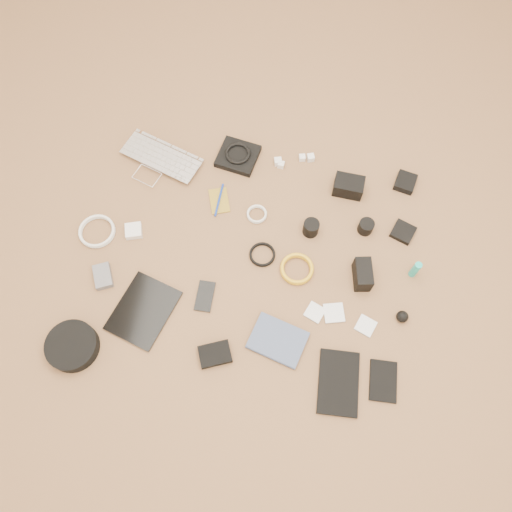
# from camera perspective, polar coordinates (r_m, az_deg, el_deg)

# --- Properties ---
(laptop) EXTENTS (0.43, 0.36, 0.03)m
(laptop) POSITION_cam_1_polar(r_m,az_deg,el_deg) (2.30, -11.42, 10.05)
(laptop) COLOR silver
(laptop) RESTS_ON ground
(headphone_pouch) EXTENTS (0.20, 0.19, 0.03)m
(headphone_pouch) POSITION_cam_1_polar(r_m,az_deg,el_deg) (2.29, -2.08, 11.32)
(headphone_pouch) COLOR black
(headphone_pouch) RESTS_ON ground
(headphones) EXTENTS (0.14, 0.14, 0.01)m
(headphones) POSITION_cam_1_polar(r_m,az_deg,el_deg) (2.27, -2.10, 11.64)
(headphones) COLOR black
(headphones) RESTS_ON headphone_pouch
(charger_a) EXTENTS (0.04, 0.04, 0.03)m
(charger_a) POSITION_cam_1_polar(r_m,az_deg,el_deg) (2.27, 2.52, 10.73)
(charger_a) COLOR white
(charger_a) RESTS_ON ground
(charger_b) EXTENTS (0.03, 0.03, 0.03)m
(charger_b) POSITION_cam_1_polar(r_m,az_deg,el_deg) (2.30, 5.30, 11.12)
(charger_b) COLOR white
(charger_b) RESTS_ON ground
(charger_c) EXTENTS (0.04, 0.04, 0.03)m
(charger_c) POSITION_cam_1_polar(r_m,az_deg,el_deg) (2.30, 6.27, 11.11)
(charger_c) COLOR white
(charger_c) RESTS_ON ground
(charger_d) EXTENTS (0.03, 0.03, 0.03)m
(charger_d) POSITION_cam_1_polar(r_m,az_deg,el_deg) (2.27, 2.88, 10.38)
(charger_d) COLOR white
(charger_d) RESTS_ON ground
(dslr_camera) EXTENTS (0.13, 0.10, 0.07)m
(dslr_camera) POSITION_cam_1_polar(r_m,az_deg,el_deg) (2.21, 10.53, 7.85)
(dslr_camera) COLOR black
(dslr_camera) RESTS_ON ground
(lens_pouch) EXTENTS (0.10, 0.11, 0.03)m
(lens_pouch) POSITION_cam_1_polar(r_m,az_deg,el_deg) (2.31, 16.70, 8.07)
(lens_pouch) COLOR black
(lens_pouch) RESTS_ON ground
(notebook_olive) EXTENTS (0.11, 0.14, 0.01)m
(notebook_olive) POSITION_cam_1_polar(r_m,az_deg,el_deg) (2.18, -4.22, 6.32)
(notebook_olive) COLOR olive
(notebook_olive) RESTS_ON ground
(pen_blue) EXTENTS (0.02, 0.16, 0.01)m
(pen_blue) POSITION_cam_1_polar(r_m,az_deg,el_deg) (2.18, -4.24, 6.42)
(pen_blue) COLOR #12309A
(pen_blue) RESTS_ON notebook_olive
(cable_white_a) EXTENTS (0.10, 0.10, 0.01)m
(cable_white_a) POSITION_cam_1_polar(r_m,az_deg,el_deg) (2.14, 0.09, 4.74)
(cable_white_a) COLOR silver
(cable_white_a) RESTS_ON ground
(lens_a) EXTENTS (0.08, 0.08, 0.07)m
(lens_a) POSITION_cam_1_polar(r_m,az_deg,el_deg) (2.09, 6.30, 3.22)
(lens_a) COLOR black
(lens_a) RESTS_ON ground
(lens_b) EXTENTS (0.08, 0.08, 0.06)m
(lens_b) POSITION_cam_1_polar(r_m,az_deg,el_deg) (2.14, 12.45, 3.29)
(lens_b) COLOR black
(lens_b) RESTS_ON ground
(card_reader) EXTENTS (0.11, 0.11, 0.02)m
(card_reader) POSITION_cam_1_polar(r_m,az_deg,el_deg) (2.19, 16.46, 2.65)
(card_reader) COLOR black
(card_reader) RESTS_ON ground
(power_brick) EXTENTS (0.08, 0.08, 0.03)m
(power_brick) POSITION_cam_1_polar(r_m,az_deg,el_deg) (2.16, -13.81, 2.81)
(power_brick) COLOR white
(power_brick) RESTS_ON ground
(cable_white_b) EXTENTS (0.20, 0.20, 0.01)m
(cable_white_b) POSITION_cam_1_polar(r_m,az_deg,el_deg) (2.21, -17.67, 2.64)
(cable_white_b) COLOR silver
(cable_white_b) RESTS_ON ground
(cable_black) EXTENTS (0.14, 0.14, 0.01)m
(cable_black) POSITION_cam_1_polar(r_m,az_deg,el_deg) (2.06, 0.73, 0.12)
(cable_black) COLOR black
(cable_black) RESTS_ON ground
(cable_yellow) EXTENTS (0.17, 0.17, 0.02)m
(cable_yellow) POSITION_cam_1_polar(r_m,az_deg,el_deg) (2.04, 4.67, -1.56)
(cable_yellow) COLOR gold
(cable_yellow) RESTS_ON ground
(flash) EXTENTS (0.08, 0.13, 0.09)m
(flash) POSITION_cam_1_polar(r_m,az_deg,el_deg) (2.03, 12.09, -2.07)
(flash) COLOR black
(flash) RESTS_ON ground
(lens_cleaner) EXTENTS (0.03, 0.03, 0.10)m
(lens_cleaner) POSITION_cam_1_polar(r_m,az_deg,el_deg) (2.09, 17.73, -1.48)
(lens_cleaner) COLOR #1AAA9E
(lens_cleaner) RESTS_ON ground
(battery_charger) EXTENTS (0.10, 0.12, 0.03)m
(battery_charger) POSITION_cam_1_polar(r_m,az_deg,el_deg) (2.11, -17.09, -2.22)
(battery_charger) COLOR #5E5D62
(battery_charger) RESTS_ON ground
(tablet) EXTENTS (0.28, 0.32, 0.01)m
(tablet) POSITION_cam_1_polar(r_m,az_deg,el_deg) (2.03, -12.74, -6.10)
(tablet) COLOR black
(tablet) RESTS_ON ground
(phone) EXTENTS (0.07, 0.13, 0.01)m
(phone) POSITION_cam_1_polar(r_m,az_deg,el_deg) (2.01, -5.86, -4.59)
(phone) COLOR black
(phone) RESTS_ON ground
(filter_case_left) EXTENTS (0.09, 0.09, 0.01)m
(filter_case_left) POSITION_cam_1_polar(r_m,az_deg,el_deg) (1.99, 6.73, -6.41)
(filter_case_left) COLOR silver
(filter_case_left) RESTS_ON ground
(filter_case_mid) EXTENTS (0.09, 0.09, 0.01)m
(filter_case_mid) POSITION_cam_1_polar(r_m,az_deg,el_deg) (2.00, 8.89, -6.46)
(filter_case_mid) COLOR silver
(filter_case_mid) RESTS_ON ground
(filter_case_right) EXTENTS (0.09, 0.09, 0.01)m
(filter_case_right) POSITION_cam_1_polar(r_m,az_deg,el_deg) (2.01, 12.42, -7.79)
(filter_case_right) COLOR silver
(filter_case_right) RESTS_ON ground
(air_blower) EXTENTS (0.06, 0.06, 0.05)m
(air_blower) POSITION_cam_1_polar(r_m,az_deg,el_deg) (2.03, 16.38, -6.66)
(air_blower) COLOR black
(air_blower) RESTS_ON ground
(headphone_case) EXTENTS (0.20, 0.20, 0.05)m
(headphone_case) POSITION_cam_1_polar(r_m,az_deg,el_deg) (2.04, -20.25, -9.63)
(headphone_case) COLOR black
(headphone_case) RESTS_ON ground
(drive_case) EXTENTS (0.14, 0.12, 0.03)m
(drive_case) POSITION_cam_1_polar(r_m,az_deg,el_deg) (1.93, -4.70, -11.13)
(drive_case) COLOR black
(drive_case) RESTS_ON ground
(paperback) EXTENTS (0.24, 0.20, 0.02)m
(paperback) POSITION_cam_1_polar(r_m,az_deg,el_deg) (1.93, 1.57, -11.64)
(paperback) COLOR #404D6D
(paperback) RESTS_ON ground
(notebook_black_a) EXTENTS (0.15, 0.24, 0.02)m
(notebook_black_a) POSITION_cam_1_polar(r_m,az_deg,el_deg) (1.94, 9.40, -14.08)
(notebook_black_a) COLOR black
(notebook_black_a) RESTS_ON ground
(notebook_black_b) EXTENTS (0.10, 0.15, 0.01)m
(notebook_black_b) POSITION_cam_1_polar(r_m,az_deg,el_deg) (1.97, 14.32, -13.67)
(notebook_black_b) COLOR black
(notebook_black_b) RESTS_ON ground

